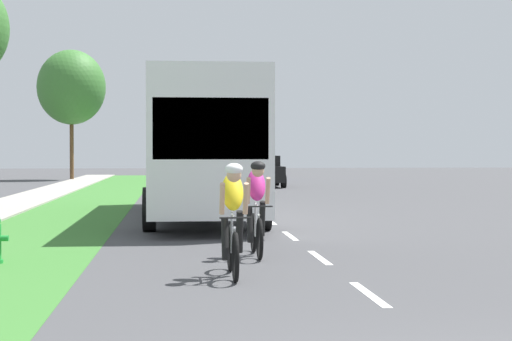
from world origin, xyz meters
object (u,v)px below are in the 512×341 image
sedan_black (262,171)px  pickup_dark_green (187,163)px  cyclist_lead (233,219)px  street_tree_far (71,87)px  cyclist_trailing (257,207)px  bus_white (201,142)px  suv_blue (240,164)px

sedan_black → pickup_dark_green: pickup_dark_green is taller
cyclist_lead → street_tree_far: street_tree_far is taller
cyclist_lead → cyclist_trailing: (0.55, 2.21, 0.00)m
cyclist_lead → bus_white: bearing=90.5°
pickup_dark_green → cyclist_lead: bearing=-90.1°
cyclist_trailing → bus_white: size_ratio=0.15×
pickup_dark_green → street_tree_far: street_tree_far is taller
bus_white → sedan_black: (3.54, 18.56, -1.21)m
suv_blue → street_tree_far: 11.17m
cyclist_lead → sedan_black: cyclist_lead is taller
bus_white → pickup_dark_green: bearing=89.7°
cyclist_lead → suv_blue: (3.17, 39.55, 0.14)m
pickup_dark_green → suv_blue: bearing=-75.3°
bus_white → pickup_dark_green: (0.19, 40.77, -1.15)m
sedan_black → street_tree_far: 15.66m
cyclist_lead → cyclist_trailing: 2.28m
bus_white → suv_blue: bus_white is taller
bus_white → street_tree_far: street_tree_far is taller
bus_white → pickup_dark_green: size_ratio=2.27×
cyclist_trailing → sedan_black: cyclist_trailing is taller
cyclist_trailing → suv_blue: size_ratio=0.37×
cyclist_trailing → bus_white: bearing=94.4°
bus_white → sedan_black: 18.93m
pickup_dark_green → street_tree_far: (-7.08, -11.57, 4.75)m
suv_blue → cyclist_lead: bearing=-94.6°
cyclist_trailing → pickup_dark_green: 49.07m
street_tree_far → cyclist_trailing: bearing=-78.6°
cyclist_trailing → pickup_dark_green: bearing=90.5°
bus_white → pickup_dark_green: bus_white is taller
suv_blue → street_tree_far: bearing=179.1°
street_tree_far → pickup_dark_green: bearing=58.5°
bus_white → sedan_black: bus_white is taller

